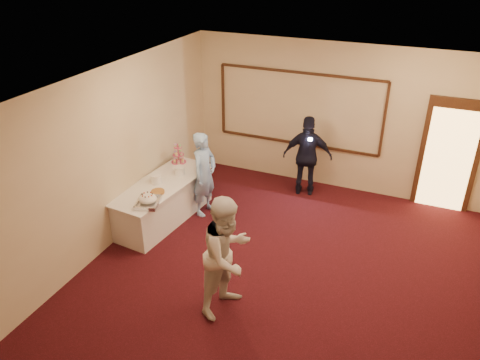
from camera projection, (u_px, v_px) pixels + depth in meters
name	position (u px, v px, depth m)	size (l,w,h in m)	color
floor	(278.00, 284.00, 7.17)	(7.00, 7.00, 0.00)	black
room_walls	(283.00, 165.00, 6.23)	(6.04, 7.04, 3.02)	beige
wall_molding	(299.00, 109.00, 9.53)	(3.45, 0.04, 1.55)	black
doorway	(449.00, 156.00, 8.74)	(1.05, 0.07, 2.20)	black
buffet_table	(163.00, 201.00, 8.63)	(1.09, 2.30, 0.77)	silver
pavlova_tray	(148.00, 200.00, 7.75)	(0.47, 0.54, 0.19)	silver
cupcake_stand	(178.00, 155.00, 9.16)	(0.29, 0.29, 0.43)	#C8436C
plate_stack_a	(156.00, 179.00, 8.41)	(0.20, 0.20, 0.17)	white
plate_stack_b	(180.00, 171.00, 8.71)	(0.20, 0.20, 0.16)	white
tart	(158.00, 192.00, 8.09)	(0.27, 0.27, 0.06)	white
man	(204.00, 174.00, 8.66)	(0.59, 0.39, 1.63)	#86AFE2
woman	(228.00, 255.00, 6.35)	(0.86, 0.67, 1.78)	silver
guest	(307.00, 156.00, 9.33)	(0.98, 0.41, 1.67)	black
camera_flash	(310.00, 139.00, 8.92)	(0.07, 0.04, 0.05)	white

